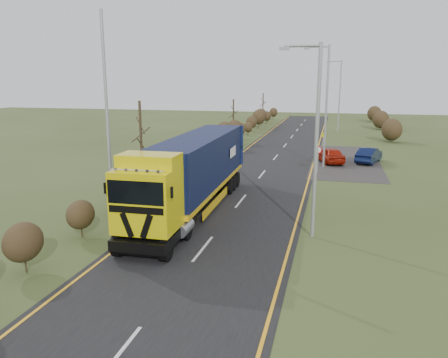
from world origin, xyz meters
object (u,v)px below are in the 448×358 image
car_red_hatchback (330,155)px  speed_sign (318,154)px  lorry (193,169)px  car_blue_sedan (369,155)px  streetlight_near (314,134)px

car_red_hatchback → speed_sign: size_ratio=1.94×
lorry → car_red_hatchback: size_ratio=3.68×
car_blue_sedan → streetlight_near: streetlight_near is taller
car_blue_sedan → speed_sign: (-4.30, -5.53, 0.81)m
car_blue_sedan → speed_sign: size_ratio=1.93×
car_red_hatchback → streetlight_near: bearing=68.5°
car_red_hatchback → car_blue_sedan: car_red_hatchback is taller
car_blue_sedan → streetlight_near: (-4.01, -20.56, 4.23)m
streetlight_near → speed_sign: (-0.29, 15.03, -3.42)m
streetlight_near → car_blue_sedan: bearing=79.0°
car_red_hatchback → car_blue_sedan: 3.52m
lorry → car_red_hatchback: lorry is taller
car_red_hatchback → speed_sign: bearing=59.3°
car_blue_sedan → streetlight_near: bearing=96.9°
lorry → car_red_hatchback: 18.67m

